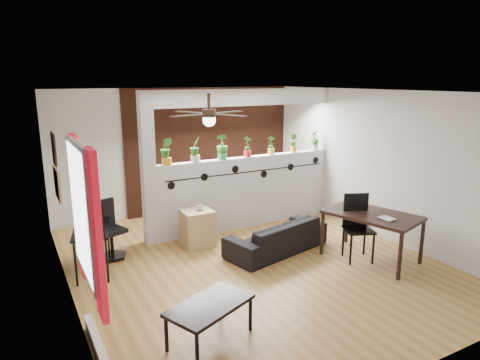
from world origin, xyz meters
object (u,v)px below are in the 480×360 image
object	(u,v)px
potted_plant_2	(222,146)
potted_plant_4	(271,144)
sofa	(277,236)
office_chair	(109,233)
potted_plant_0	(166,150)
potted_plant_1	(195,149)
folding_chair	(357,221)
coffee_table	(210,308)
cup	(200,207)
ceiling_fan	(209,116)
potted_plant_6	(315,140)
potted_plant_5	(294,142)
potted_plant_3	(247,146)
computer_desk	(92,232)
dining_table	(372,218)
cube_shelf	(198,228)

from	to	relation	value
potted_plant_2	potted_plant_4	bearing A→B (deg)	0.00
sofa	office_chair	size ratio (longest dim) A/B	1.86
potted_plant_4	sofa	world-z (taller)	potted_plant_4
potted_plant_0	potted_plant_1	size ratio (longest dim) A/B	1.05
potted_plant_0	potted_plant_1	bearing A→B (deg)	0.00
office_chair	folding_chair	size ratio (longest dim) A/B	0.88
coffee_table	office_chair	bearing A→B (deg)	99.36
potted_plant_1	coffee_table	world-z (taller)	potted_plant_1
potted_plant_1	cup	xyz separation A→B (m)	(-0.15, -0.50, -0.92)
potted_plant_1	potted_plant_2	xyz separation A→B (m)	(0.53, 0.00, 0.01)
ceiling_fan	potted_plant_6	xyz separation A→B (m)	(3.18, 1.80, -0.75)
potted_plant_5	folding_chair	xyz separation A→B (m)	(-0.31, -2.17, -0.94)
potted_plant_3	office_chair	size ratio (longest dim) A/B	0.43
potted_plant_0	potted_plant_6	distance (m)	3.16
cup	potted_plant_4	bearing A→B (deg)	16.13
sofa	folding_chair	world-z (taller)	folding_chair
potted_plant_2	potted_plant_5	world-z (taller)	potted_plant_2
sofa	folding_chair	bearing A→B (deg)	126.31
computer_desk	sofa	bearing A→B (deg)	-12.98
potted_plant_6	office_chair	size ratio (longest dim) A/B	0.43
potted_plant_0	dining_table	distance (m)	3.53
potted_plant_3	folding_chair	world-z (taller)	potted_plant_3
potted_plant_4	computer_desk	distance (m)	3.71
potted_plant_2	potted_plant_4	size ratio (longest dim) A/B	1.26
potted_plant_4	potted_plant_6	world-z (taller)	potted_plant_6
potted_plant_2	potted_plant_4	distance (m)	1.05
potted_plant_6	potted_plant_2	bearing A→B (deg)	180.00
potted_plant_3	potted_plant_6	xyz separation A→B (m)	(1.58, 0.00, -0.00)
potted_plant_4	sofa	xyz separation A→B (m)	(-0.73, -1.34, -1.29)
dining_table	potted_plant_1	bearing A→B (deg)	130.14
ceiling_fan	potted_plant_5	size ratio (longest dim) A/B	3.25
sofa	coffee_table	size ratio (longest dim) A/B	1.59
potted_plant_4	potted_plant_6	xyz separation A→B (m)	(1.05, 0.00, 0.02)
ceiling_fan	potted_plant_0	bearing A→B (deg)	89.36
potted_plant_1	dining_table	distance (m)	3.17
cube_shelf	office_chair	xyz separation A→B (m)	(-1.42, 0.21, 0.09)
potted_plant_4	cup	size ratio (longest dim) A/B	3.00
potted_plant_6	office_chair	world-z (taller)	potted_plant_6
potted_plant_5	office_chair	xyz separation A→B (m)	(-3.73, -0.29, -1.14)
dining_table	coffee_table	distance (m)	3.22
potted_plant_1	cup	size ratio (longest dim) A/B	3.69
cup	potted_plant_6	bearing A→B (deg)	10.19
ceiling_fan	folding_chair	xyz separation A→B (m)	(2.35, -0.37, -1.70)
potted_plant_4	cube_shelf	size ratio (longest dim) A/B	0.58
potted_plant_1	office_chair	size ratio (longest dim) A/B	0.49
cube_shelf	dining_table	distance (m)	2.85
potted_plant_2	computer_desk	xyz separation A→B (m)	(-2.47, -0.70, -0.98)
potted_plant_3	sofa	distance (m)	1.89
potted_plant_1	office_chair	xyz separation A→B (m)	(-1.62, -0.29, -1.18)
ceiling_fan	dining_table	bearing A→B (deg)	-11.78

